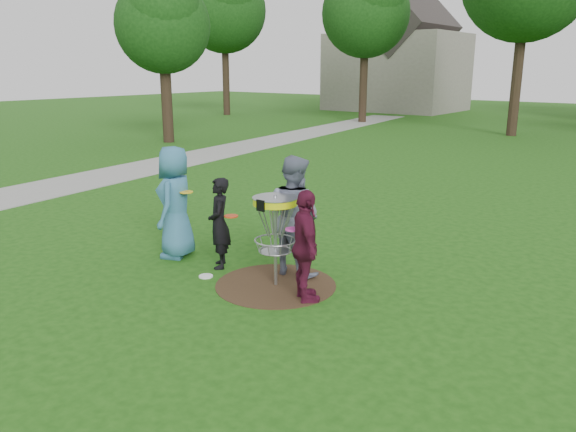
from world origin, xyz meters
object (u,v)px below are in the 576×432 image
Objects in this scene: player_blue at (176,202)px; player_grey at (294,216)px; player_maroon at (306,246)px; disc_golf_basket at (275,219)px; player_black at (219,223)px.

player_blue is 1.01× the size of player_grey.
player_maroon is (2.84, -0.20, -0.16)m from player_blue.
disc_golf_basket is at bearing 25.41° from player_maroon.
player_maroon is at bearing 39.25° from player_black.
player_maroon is (0.78, -0.76, -0.15)m from player_grey.
player_grey reaches higher than player_black.
player_grey is at bearing 78.09° from player_blue.
player_grey is 1.19× the size of player_maroon.
player_blue is 0.98m from player_black.
player_maroon is at bearing -15.23° from disc_golf_basket.
player_blue is 2.86m from player_maroon.
player_grey reaches higher than disc_golf_basket.
player_black is at bearing 28.48° from player_grey.
player_maroon is at bearing 139.58° from player_grey.
player_grey reaches higher than player_maroon.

